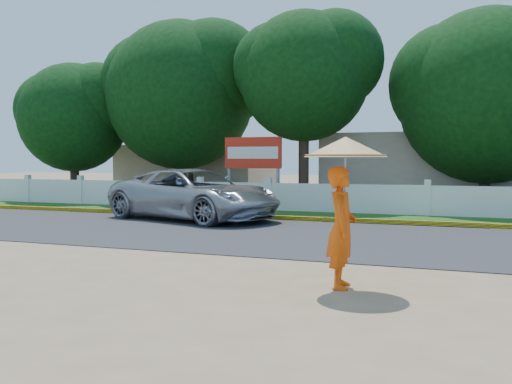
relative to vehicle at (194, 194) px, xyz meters
The scene contains 11 objects.
ground 8.31m from the vehicle, 59.47° to the right, with size 120.00×120.00×0.00m, color #9E8460.
road 5.02m from the vehicle, 31.99° to the right, with size 60.00×7.00×0.02m, color #38383A.
grass_verge 5.02m from the vehicle, 32.02° to the left, with size 60.00×3.50×0.03m, color #2D601E.
curb 4.37m from the vehicle, 12.45° to the left, with size 40.00×0.18×0.16m, color yellow.
fence 5.86m from the vehicle, 44.15° to the left, with size 40.00×0.10×1.10m, color silver.
building_near 13.07m from the vehicle, 56.50° to the left, with size 10.00×6.00×3.20m, color #B7AD99.
building_far 13.23m from the vehicle, 116.03° to the left, with size 8.00×5.00×2.80m, color #B7AD99.
vehicle is the anchor object (origin of this frame).
monk_with_parasol 10.67m from the vehicle, 50.06° to the right, with size 1.31×1.31×2.38m.
billboard 5.33m from the vehicle, 88.89° to the left, with size 2.50×0.13×2.95m.
tree_row 10.24m from the vehicle, 50.60° to the left, with size 35.77×8.06×9.10m.
Camera 1 is at (4.56, -9.84, 2.03)m, focal length 40.00 mm.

